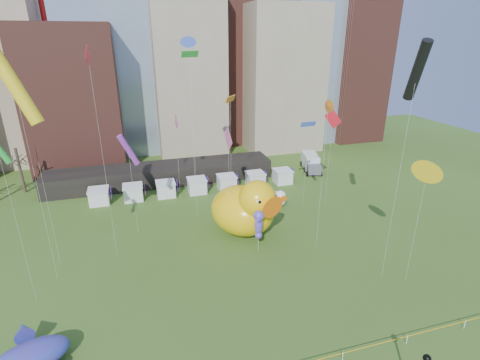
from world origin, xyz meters
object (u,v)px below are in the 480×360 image
object	(u,v)px
big_duck	(245,208)
seahorse_purple	(259,222)
whale_inflatable	(29,356)
box_truck	(311,162)
seahorse_green	(262,192)
small_duck	(278,198)

from	to	relation	value
big_duck	seahorse_purple	size ratio (longest dim) A/B	2.10
big_duck	whale_inflatable	xyz separation A→B (m)	(-21.74, -14.85, -2.47)
box_truck	whale_inflatable	bearing A→B (deg)	-125.57
big_duck	seahorse_green	distance (m)	4.27
big_duck	box_truck	bearing A→B (deg)	20.61
whale_inflatable	box_truck	xyz separation A→B (m)	(40.83, 34.29, 0.39)
seahorse_purple	whale_inflatable	distance (m)	24.40
seahorse_purple	small_duck	bearing A→B (deg)	82.01
seahorse_green	box_truck	size ratio (longest dim) A/B	0.79
seahorse_green	whale_inflatable	xyz separation A→B (m)	(-24.95, -17.59, -3.08)
seahorse_green	seahorse_purple	xyz separation A→B (m)	(-2.99, -7.32, -0.35)
small_duck	box_truck	size ratio (longest dim) A/B	0.51
big_duck	whale_inflatable	world-z (taller)	big_duck
big_duck	whale_inflatable	bearing A→B (deg)	-170.58
small_duck	seahorse_purple	distance (m)	13.11
seahorse_green	whale_inflatable	distance (m)	30.68
seahorse_green	whale_inflatable	size ratio (longest dim) A/B	0.83
small_duck	seahorse_green	size ratio (longest dim) A/B	0.64
whale_inflatable	big_duck	bearing A→B (deg)	14.49
box_truck	big_duck	bearing A→B (deg)	-120.07
seahorse_green	seahorse_purple	size ratio (longest dim) A/B	1.09
big_duck	seahorse_green	bearing A→B (deg)	15.59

